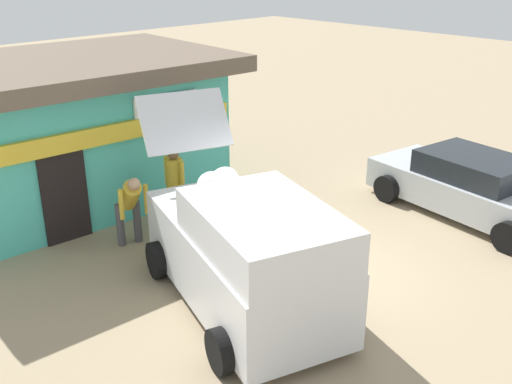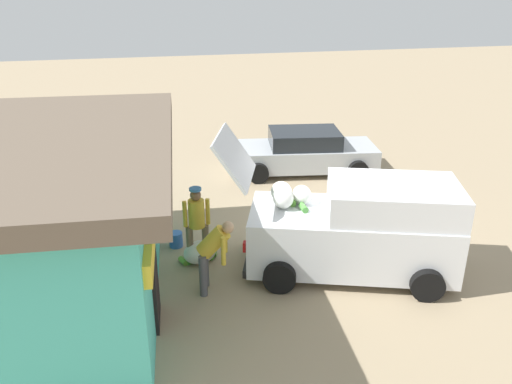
{
  "view_description": "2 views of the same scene",
  "coord_description": "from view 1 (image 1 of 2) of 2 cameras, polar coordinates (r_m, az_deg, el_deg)",
  "views": [
    {
      "loc": [
        -7.24,
        -6.14,
        5.32
      ],
      "look_at": [
        0.36,
        1.68,
        0.85
      ],
      "focal_mm": 41.97,
      "sensor_mm": 36.0,
      "label": 1
    },
    {
      "loc": [
        -10.39,
        3.85,
        5.76
      ],
      "look_at": [
        0.17,
        1.54,
        1.17
      ],
      "focal_mm": 36.17,
      "sensor_mm": 36.0,
      "label": 2
    }
  ],
  "objects": [
    {
      "name": "unloaded_banana_pile",
      "position": [
        12.33,
        -7.48,
        -2.33
      ],
      "size": [
        0.85,
        0.92,
        0.48
      ],
      "color": "silver",
      "rests_on": "ground_plane"
    },
    {
      "name": "vendor_standing",
      "position": [
        12.06,
        -7.76,
        1.08
      ],
      "size": [
        0.36,
        0.57,
        1.73
      ],
      "color": "#726047",
      "rests_on": "ground_plane"
    },
    {
      "name": "delivery_van",
      "position": [
        9.23,
        -1.01,
        -5.71
      ],
      "size": [
        3.16,
        5.07,
        2.91
      ],
      "color": "silver",
      "rests_on": "ground_plane"
    },
    {
      "name": "customer_bending",
      "position": [
        11.36,
        -11.9,
        -1.03
      ],
      "size": [
        0.61,
        0.75,
        1.5
      ],
      "color": "#4C4C51",
      "rests_on": "ground_plane"
    },
    {
      "name": "ground_plane",
      "position": [
        10.88,
        4.86,
        -7.06
      ],
      "size": [
        60.0,
        60.0,
        0.0
      ],
      "primitive_type": "plane",
      "color": "#9E896B"
    },
    {
      "name": "storefront_bar",
      "position": [
        13.78,
        -17.29,
        5.82
      ],
      "size": [
        7.09,
        5.1,
        3.16
      ],
      "color": "#4CC6B7",
      "rests_on": "ground_plane"
    },
    {
      "name": "paint_bucket",
      "position": [
        13.13,
        -5.94,
        -0.91
      ],
      "size": [
        0.31,
        0.31,
        0.35
      ],
      "primitive_type": "cylinder",
      "color": "blue",
      "rests_on": "ground_plane"
    },
    {
      "name": "parked_sedan",
      "position": [
        13.47,
        19.88,
        0.49
      ],
      "size": [
        2.58,
        4.62,
        1.31
      ],
      "color": "#B2B7BC",
      "rests_on": "ground_plane"
    }
  ]
}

